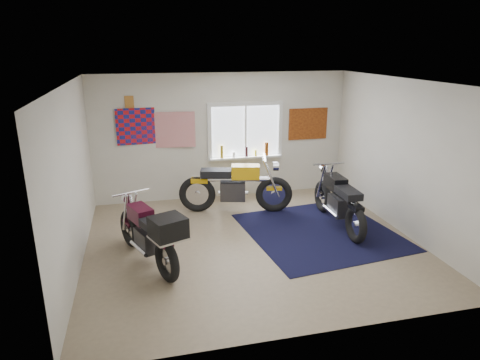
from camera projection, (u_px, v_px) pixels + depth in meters
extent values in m
plane|color=#9E896B|center=(252.00, 243.00, 7.31)|extent=(5.50, 5.50, 0.00)
plane|color=white|center=(253.00, 82.00, 6.50)|extent=(5.50, 5.50, 0.00)
plane|color=silver|center=(223.00, 137.00, 9.22)|extent=(5.50, 0.00, 5.50)
plane|color=silver|center=(313.00, 229.00, 4.59)|extent=(5.50, 0.00, 5.50)
plane|color=silver|center=(73.00, 179.00, 6.30)|extent=(0.00, 5.00, 5.00)
plane|color=silver|center=(404.00, 157.00, 7.51)|extent=(0.00, 5.00, 5.00)
cube|color=black|center=(320.00, 232.00, 7.75)|extent=(2.79, 2.87, 0.01)
cube|color=white|center=(245.00, 131.00, 9.29)|extent=(1.50, 0.02, 1.10)
cube|color=white|center=(246.00, 104.00, 9.10)|extent=(1.66, 0.06, 0.08)
cube|color=white|center=(245.00, 158.00, 9.45)|extent=(1.66, 0.06, 0.08)
cube|color=white|center=(209.00, 133.00, 9.10)|extent=(0.08, 0.06, 1.10)
cube|color=white|center=(280.00, 130.00, 9.45)|extent=(0.08, 0.06, 1.10)
cube|color=white|center=(245.00, 131.00, 9.28)|extent=(0.04, 0.06, 1.10)
cube|color=white|center=(246.00, 157.00, 9.39)|extent=(1.60, 0.16, 0.04)
cylinder|color=olive|center=(222.00, 152.00, 9.21)|extent=(0.07, 0.07, 0.28)
cylinder|color=silver|center=(234.00, 155.00, 9.30)|extent=(0.06, 0.06, 0.12)
cylinder|color=black|center=(247.00, 152.00, 9.35)|extent=(0.06, 0.06, 0.22)
cylinder|color=yellow|center=(256.00, 153.00, 9.40)|extent=(0.05, 0.05, 0.14)
cylinder|color=brown|center=(266.00, 149.00, 9.43)|extent=(0.09, 0.09, 0.30)
plane|color=red|center=(141.00, 126.00, 8.74)|extent=(1.00, 0.07, 1.00)
plane|color=red|center=(173.00, 130.00, 8.89)|extent=(0.90, 0.09, 0.90)
cube|color=#A1682E|center=(129.00, 102.00, 8.54)|extent=(0.18, 0.02, 0.24)
cube|color=#A54C14|center=(308.00, 124.00, 9.58)|extent=(0.90, 0.03, 0.70)
torus|color=black|center=(274.00, 194.00, 8.60)|extent=(0.75, 0.31, 0.74)
torus|color=black|center=(197.00, 194.00, 8.61)|extent=(0.75, 0.31, 0.74)
cylinder|color=silver|center=(274.00, 194.00, 8.60)|extent=(0.14, 0.14, 0.12)
cylinder|color=silver|center=(197.00, 194.00, 8.61)|extent=(0.14, 0.14, 0.12)
cylinder|color=silver|center=(236.00, 179.00, 8.51)|extent=(1.38, 0.43, 0.10)
cube|color=#29292B|center=(233.00, 191.00, 8.58)|extent=(0.56, 0.42, 0.38)
cylinder|color=silver|center=(233.00, 193.00, 8.78)|extent=(0.61, 0.22, 0.08)
cube|color=#D79E0B|center=(246.00, 172.00, 8.46)|extent=(0.60, 0.41, 0.27)
cube|color=black|center=(216.00, 173.00, 8.47)|extent=(0.66, 0.44, 0.13)
cube|color=#D79E0B|center=(200.00, 180.00, 8.52)|extent=(0.36, 0.25, 0.09)
cube|color=#D79E0B|center=(274.00, 188.00, 8.56)|extent=(0.34, 0.22, 0.06)
cylinder|color=silver|center=(265.00, 158.00, 8.37)|extent=(0.20, 0.68, 0.04)
cylinder|color=silver|center=(276.00, 166.00, 8.43)|extent=(0.15, 0.20, 0.18)
torus|color=black|center=(323.00, 196.00, 8.62)|extent=(0.15, 0.66, 0.65)
torus|color=black|center=(356.00, 224.00, 7.27)|extent=(0.15, 0.66, 0.65)
cylinder|color=silver|center=(323.00, 196.00, 8.62)|extent=(0.11, 0.12, 0.11)
cylinder|color=silver|center=(356.00, 224.00, 7.27)|extent=(0.11, 0.12, 0.11)
cylinder|color=silver|center=(339.00, 193.00, 7.85)|extent=(0.12, 1.31, 0.09)
cube|color=#29292B|center=(339.00, 206.00, 7.87)|extent=(0.30, 0.47, 0.35)
cylinder|color=silver|center=(331.00, 211.00, 7.86)|extent=(0.09, 0.57, 0.07)
cube|color=black|center=(335.00, 182.00, 7.98)|extent=(0.28, 0.52, 0.25)
cube|color=black|center=(348.00, 193.00, 7.47)|extent=(0.30, 0.58, 0.12)
cube|color=black|center=(356.00, 207.00, 7.22)|extent=(0.17, 0.31, 0.08)
cube|color=black|center=(323.00, 191.00, 8.58)|extent=(0.15, 0.29, 0.05)
cylinder|color=silver|center=(329.00, 164.00, 8.22)|extent=(0.64, 0.05, 0.04)
cylinder|color=silver|center=(324.00, 169.00, 8.47)|extent=(0.17, 0.11, 0.17)
torus|color=black|center=(130.00, 229.00, 7.12)|extent=(0.36, 0.64, 0.64)
torus|color=black|center=(167.00, 261.00, 6.06)|extent=(0.36, 0.64, 0.64)
cylinder|color=silver|center=(130.00, 229.00, 7.12)|extent=(0.13, 0.14, 0.11)
cylinder|color=silver|center=(167.00, 261.00, 6.06)|extent=(0.13, 0.14, 0.11)
cylinder|color=silver|center=(146.00, 226.00, 6.50)|extent=(0.55, 1.18, 0.09)
cube|color=#29292B|center=(148.00, 240.00, 6.53)|extent=(0.42, 0.51, 0.33)
cylinder|color=silver|center=(139.00, 248.00, 6.47)|extent=(0.27, 0.53, 0.07)
cube|color=#380918|center=(140.00, 214.00, 6.60)|extent=(0.42, 0.55, 0.24)
cube|color=black|center=(155.00, 226.00, 6.20)|extent=(0.46, 0.60, 0.12)
cube|color=#380918|center=(164.00, 242.00, 6.01)|extent=(0.26, 0.33, 0.08)
cube|color=#380918|center=(129.00, 222.00, 7.09)|extent=(0.23, 0.31, 0.05)
cylinder|color=silver|center=(131.00, 193.00, 6.78)|extent=(0.58, 0.26, 0.04)
cylinder|color=silver|center=(127.00, 198.00, 6.98)|extent=(0.18, 0.15, 0.16)
cube|color=black|center=(168.00, 227.00, 5.82)|extent=(0.56, 0.55, 0.29)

